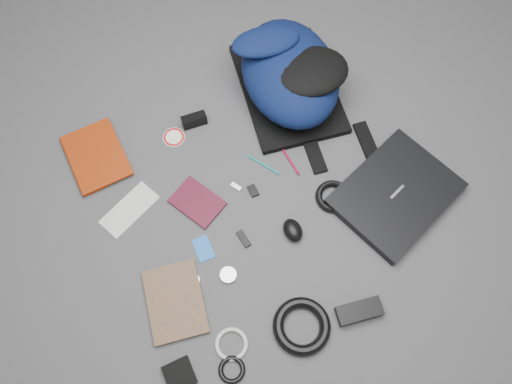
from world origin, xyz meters
TOP-DOWN VIEW (x-y plane):
  - ground at (0.00, 0.00)m, footprint 4.00×4.00m
  - backpack at (0.35, 0.27)m, footprint 0.52×0.61m
  - laptop at (0.37, -0.28)m, footprint 0.43×0.35m
  - textbook_red at (-0.46, 0.45)m, footprint 0.22×0.28m
  - comic_book at (-0.50, -0.11)m, footprint 0.25×0.28m
  - envelope at (-0.38, 0.21)m, footprint 0.21×0.13m
  - dvd_case at (-0.18, 0.09)m, footprint 0.16×0.19m
  - compact_camera at (-0.01, 0.35)m, footprint 0.09×0.06m
  - sticker_disc at (-0.11, 0.35)m, footprint 0.08×0.08m
  - pen_teal at (0.09, 0.07)m, footprint 0.05×0.12m
  - pen_red at (0.17, 0.04)m, footprint 0.03×0.15m
  - id_badge at (-0.25, -0.05)m, footprint 0.07×0.09m
  - usb_black at (-0.13, -0.10)m, footprint 0.03×0.06m
  - usb_silver at (-0.04, 0.06)m, footprint 0.03×0.04m
  - key_fob at (-0.00, 0.01)m, footprint 0.03×0.05m
  - mouse at (0.02, -0.18)m, footprint 0.08×0.09m
  - headphone_left at (-0.34, -0.12)m, footprint 0.05×0.05m
  - headphone_right at (-0.24, -0.17)m, footprint 0.05×0.05m
  - cable_coil at (0.20, -0.16)m, footprint 0.16×0.16m
  - power_brick at (0.02, -0.50)m, footprint 0.15×0.11m
  - power_cord_coil at (-0.15, -0.44)m, footprint 0.23×0.23m
  - pouch at (-0.52, -0.33)m, footprint 0.10×0.10m
  - earbud_coil at (-0.39, -0.41)m, footprint 0.11×0.11m
  - white_cable_coil at (-0.35, -0.35)m, footprint 0.12×0.12m

SIDE VIEW (x-z plane):
  - ground at x=0.00m, z-range 0.00..0.00m
  - sticker_disc at x=-0.11m, z-range 0.00..0.00m
  - envelope at x=-0.38m, z-range 0.00..0.00m
  - id_badge at x=-0.25m, z-range 0.00..0.00m
  - pen_teal at x=0.09m, z-range 0.00..0.01m
  - usb_silver at x=-0.04m, z-range 0.00..0.01m
  - pen_red at x=0.17m, z-range 0.00..0.01m
  - headphone_left at x=-0.34m, z-range 0.00..0.01m
  - usb_black at x=-0.13m, z-range 0.00..0.01m
  - key_fob at x=0.00m, z-range 0.00..0.01m
  - headphone_right at x=-0.24m, z-range 0.00..0.01m
  - dvd_case at x=-0.18m, z-range 0.00..0.01m
  - white_cable_coil at x=-0.35m, z-range 0.00..0.01m
  - earbud_coil at x=-0.39m, z-range 0.00..0.01m
  - comic_book at x=-0.50m, z-range 0.00..0.02m
  - pouch at x=-0.52m, z-range 0.00..0.02m
  - cable_coil at x=0.20m, z-range 0.00..0.02m
  - textbook_red at x=-0.46m, z-range 0.00..0.03m
  - power_cord_coil at x=-0.15m, z-range 0.00..0.03m
  - power_brick at x=0.02m, z-range 0.00..0.03m
  - laptop at x=0.37m, z-range 0.00..0.04m
  - mouse at x=0.02m, z-range 0.00..0.04m
  - compact_camera at x=-0.01m, z-range 0.00..0.05m
  - backpack at x=0.35m, z-range 0.00..0.22m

